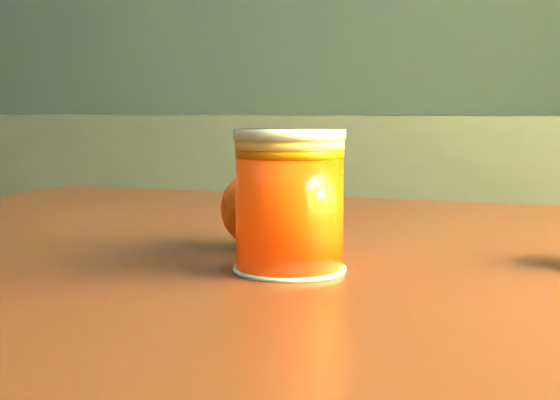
% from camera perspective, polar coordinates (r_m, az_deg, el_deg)
% --- Properties ---
extents(kitchen_counter, '(3.15, 0.60, 0.90)m').
position_cam_1_polar(kitchen_counter, '(2.19, -10.28, -5.73)').
color(kitchen_counter, '#4D4E52').
rests_on(kitchen_counter, ground).
extents(juice_glass, '(0.07, 0.07, 0.09)m').
position_cam_1_polar(juice_glass, '(0.49, 0.70, -0.14)').
color(juice_glass, '#FF3705').
rests_on(juice_glass, table).
extents(orange_front, '(0.08, 0.08, 0.06)m').
position_cam_1_polar(orange_front, '(0.57, -0.98, -0.63)').
color(orange_front, '#FF4E05').
rests_on(orange_front, table).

